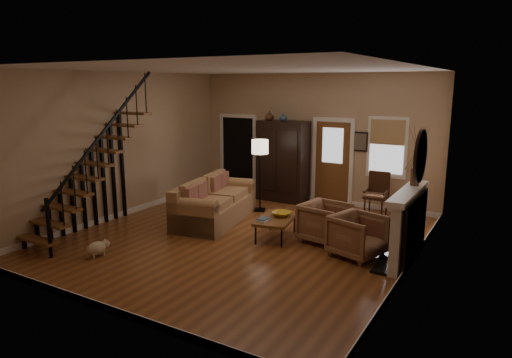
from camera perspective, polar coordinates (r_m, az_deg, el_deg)
The scene contains 15 objects.
room at distance 10.54m, azimuth 1.34°, elevation 3.49°, with size 7.00×7.33×3.30m.
staircase at distance 9.69m, azimuth -20.20°, elevation 2.59°, with size 0.94×2.80×3.20m, color brown, non-canonical shape.
fireplace at distance 8.32m, azimuth 18.72°, elevation -4.82°, with size 0.33×1.95×2.30m.
armoire at distance 11.96m, azimuth 3.37°, elevation 2.25°, with size 1.30×0.60×2.10m, color black, non-canonical shape.
vase_a at distance 11.89m, azimuth 1.70°, elevation 7.92°, with size 0.24×0.24×0.25m, color #4C2619.
vase_b at distance 11.71m, azimuth 3.43°, elevation 7.75°, with size 0.20×0.20×0.21m, color #334C60.
sofa at distance 10.20m, azimuth -5.12°, elevation -2.87°, with size 1.05×2.43×0.91m, color #A3764A, non-canonical shape.
coffee_table at distance 9.16m, azimuth 2.49°, elevation -6.12°, with size 0.65×1.11×0.43m, color brown, non-canonical shape.
bowl at distance 9.19m, azimuth 3.22°, elevation -4.38°, with size 0.38×0.38×0.09m, color gold.
books at distance 8.89m, azimuth 0.91°, elevation -5.06°, with size 0.20×0.28×0.05m, color beige, non-canonical shape.
armchair_left at distance 8.36m, azimuth 12.58°, elevation -6.94°, with size 0.82×0.84×0.77m, color brown.
armchair_right at distance 9.01m, azimuth 8.61°, elevation -5.38°, with size 0.83×0.85×0.78m, color brown.
floor_lamp at distance 10.93m, azimuth 0.50°, elevation 0.40°, with size 0.40×0.40×1.74m, color black, non-canonical shape.
side_chair at distance 10.97m, azimuth 14.79°, elevation -1.87°, with size 0.54×0.54×1.02m, color #351D11, non-canonical shape.
dog at distance 8.68m, azimuth -19.31°, elevation -8.28°, with size 0.24×0.40×0.29m, color beige, non-canonical shape.
Camera 1 is at (4.65, -7.36, 3.03)m, focal length 32.00 mm.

